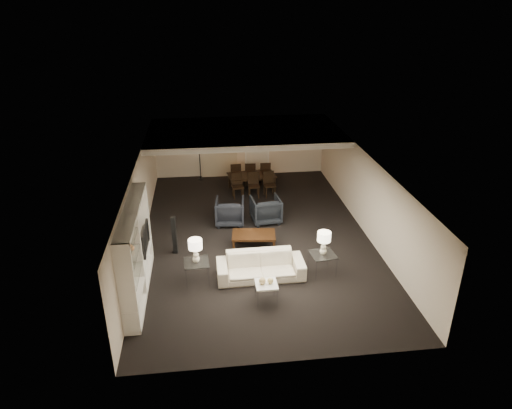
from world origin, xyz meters
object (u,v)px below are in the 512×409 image
object	(u,v)px
chair_fr	(265,172)
table_lamp_left	(196,251)
marble_table	(266,293)
dining_table	(252,183)
pendant_light	(253,145)
chair_nm	(254,185)
armchair_right	(266,210)
side_table_left	(197,272)
table_lamp_right	(324,243)
chair_fm	(250,173)
side_table_right	(322,263)
coffee_table	(254,241)
sofa	(261,266)
chair_nl	(238,186)
chair_nr	(270,185)
floor_lamp	(200,163)
floor_speaker	(174,235)
vase_amber	(131,247)
vase_blue	(129,283)
television	(141,239)
armchair_left	(230,211)
chair_fl	(235,174)

from	to	relation	value
chair_fr	table_lamp_left	bearing A→B (deg)	68.67
table_lamp_left	marble_table	world-z (taller)	table_lamp_left
dining_table	table_lamp_left	bearing A→B (deg)	-116.85
pendant_light	chair_nm	world-z (taller)	pendant_light
armchair_right	side_table_left	bearing A→B (deg)	49.02
table_lamp_right	chair_fm	world-z (taller)	table_lamp_right
chair_fm	marble_table	bearing A→B (deg)	89.65
side_table_right	coffee_table	bearing A→B (deg)	136.74
sofa	armchair_right	size ratio (longest dim) A/B	2.45
chair_nl	chair_nr	distance (m)	1.20
armchair_right	floor_lamp	size ratio (longest dim) A/B	0.66
floor_speaker	chair_nr	world-z (taller)	floor_speaker
sofa	chair_fr	bearing A→B (deg)	80.56
table_lamp_left	vase_amber	xyz separation A→B (m)	(-1.46, -0.87, 0.71)
chair_fm	vase_blue	bearing A→B (deg)	69.35
table_lamp_left	vase_amber	distance (m)	1.84
sofa	side_table_left	size ratio (longest dim) A/B	3.64
vase_blue	television	bearing A→B (deg)	89.20
floor_speaker	vase_amber	bearing A→B (deg)	-103.59
floor_speaker	chair_fr	size ratio (longest dim) A/B	1.26
floor_lamp	armchair_left	bearing A→B (deg)	-77.19
chair_fl	chair_fm	world-z (taller)	same
chair_nm	chair_fl	bearing A→B (deg)	114.45
chair_fr	floor_lamp	size ratio (longest dim) A/B	0.65
television	floor_lamp	xyz separation A→B (m)	(1.59, 6.86, -0.35)
dining_table	chair_nl	bearing A→B (deg)	-140.04
marble_table	armchair_right	bearing A→B (deg)	82.23
coffee_table	chair_fl	bearing A→B (deg)	91.84
chair_fl	chair_nr	bearing A→B (deg)	126.63
vase_blue	chair_fl	xyz separation A→B (m)	(2.99, 8.26, -0.67)
marble_table	chair_nl	xyz separation A→B (m)	(-0.16, 6.48, 0.20)
floor_speaker	floor_lamp	bearing A→B (deg)	87.24
pendant_light	armchair_left	xyz separation A→B (m)	(-1.05, -2.51, -1.48)
pendant_light	vase_amber	distance (m)	7.60
pendant_light	side_table_right	world-z (taller)	pendant_light
dining_table	chair_nl	xyz separation A→B (m)	(-0.60, -0.65, 0.15)
marble_table	pendant_light	bearing A→B (deg)	86.24
dining_table	chair_fr	distance (m)	0.90
vase_amber	floor_lamp	size ratio (longest dim) A/B	0.12
sofa	chair_nm	xyz separation A→B (m)	(0.44, 5.38, 0.13)
chair_nm	pendant_light	bearing A→B (deg)	87.40
armchair_right	table_lamp_right	xyz separation A→B (m)	(1.10, -3.30, 0.50)
coffee_table	chair_nm	xyz separation A→B (m)	(0.44, 3.78, 0.24)
table_lamp_left	vase_amber	world-z (taller)	vase_amber
table_lamp_right	floor_lamp	distance (m)	8.12
table_lamp_right	chair_fl	bearing A→B (deg)	105.59
table_lamp_right	vase_amber	distance (m)	4.99
armchair_right	armchair_left	bearing A→B (deg)	-6.11
armchair_right	floor_speaker	world-z (taller)	floor_speaker
dining_table	side_table_left	bearing A→B (deg)	-116.85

